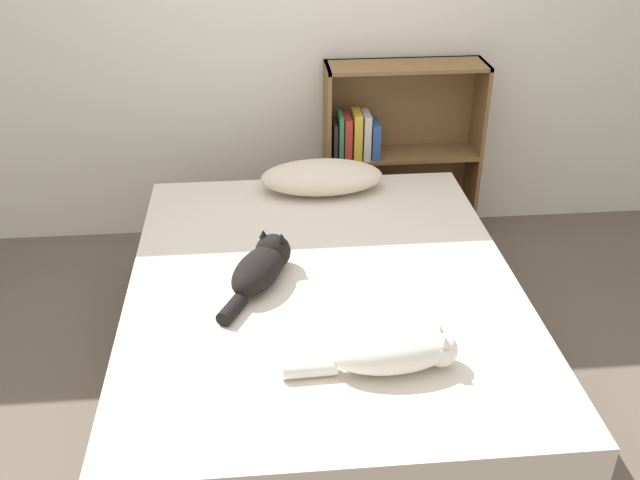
{
  "coord_description": "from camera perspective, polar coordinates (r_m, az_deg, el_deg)",
  "views": [
    {
      "loc": [
        -0.24,
        -2.39,
        2.07
      ],
      "look_at": [
        0.0,
        0.15,
        0.61
      ],
      "focal_mm": 40.0,
      "sensor_mm": 36.0,
      "label": 1
    }
  ],
  "objects": [
    {
      "name": "pillow",
      "position": [
        3.55,
        0.15,
        5.06
      ],
      "size": [
        0.61,
        0.32,
        0.15
      ],
      "color": "beige",
      "rests_on": "bed"
    },
    {
      "name": "wall_back",
      "position": [
        3.91,
        -1.81,
        17.69
      ],
      "size": [
        8.0,
        0.06,
        2.5
      ],
      "color": "silver",
      "rests_on": "ground_plane"
    },
    {
      "name": "bed",
      "position": [
        3.01,
        0.27,
        -7.37
      ],
      "size": [
        1.6,
        2.02,
        0.51
      ],
      "color": "#99754C",
      "rests_on": "ground_plane"
    },
    {
      "name": "ground_plane",
      "position": [
        3.17,
        0.26,
        -10.99
      ],
      "size": [
        8.0,
        8.0,
        0.0
      ],
      "primitive_type": "plane",
      "color": "brown"
    },
    {
      "name": "bookshelf",
      "position": [
        4.06,
        5.87,
        7.34
      ],
      "size": [
        0.86,
        0.26,
        1.02
      ],
      "color": "brown",
      "rests_on": "ground_plane"
    },
    {
      "name": "cat_dark",
      "position": [
        2.84,
        -4.7,
        -2.1
      ],
      "size": [
        0.31,
        0.48,
        0.17
      ],
      "rotation": [
        0.0,
        0.0,
        1.11
      ],
      "color": "black",
      "rests_on": "bed"
    },
    {
      "name": "cat_light",
      "position": [
        2.4,
        5.87,
        -8.96
      ],
      "size": [
        0.59,
        0.18,
        0.14
      ],
      "rotation": [
        0.0,
        0.0,
        0.03
      ],
      "color": "white",
      "rests_on": "bed"
    }
  ]
}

